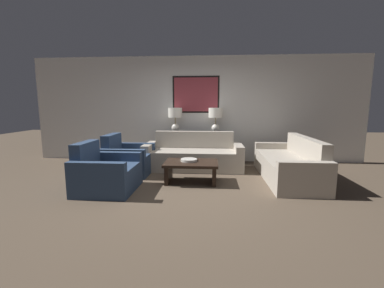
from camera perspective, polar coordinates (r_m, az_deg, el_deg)
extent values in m
plane|color=brown|center=(4.41, -1.18, -10.42)|extent=(20.00, 20.00, 0.00)
cube|color=silver|center=(6.65, 0.89, 7.68)|extent=(8.43, 0.10, 2.65)
cube|color=black|center=(6.60, 0.86, 10.93)|extent=(1.18, 0.01, 0.92)
cube|color=#9E3842|center=(6.59, 0.86, 10.93)|extent=(1.10, 0.02, 0.84)
cube|color=black|center=(6.46, 0.72, -0.80)|extent=(1.56, 0.38, 0.75)
cylinder|color=silver|center=(6.46, -3.71, 2.66)|extent=(0.16, 0.16, 0.02)
sphere|color=silver|center=(6.45, -3.72, 3.62)|extent=(0.19, 0.19, 0.19)
cylinder|color=#8C7A51|center=(6.44, -3.73, 5.21)|extent=(0.02, 0.02, 0.16)
cylinder|color=white|center=(6.43, -3.75, 6.98)|extent=(0.34, 0.34, 0.23)
cylinder|color=silver|center=(6.40, 5.20, 2.58)|extent=(0.16, 0.16, 0.02)
sphere|color=silver|center=(6.39, 5.22, 3.55)|extent=(0.19, 0.19, 0.19)
cylinder|color=#8C7A51|center=(6.38, 5.24, 5.16)|extent=(0.02, 0.02, 0.16)
cylinder|color=white|center=(6.37, 5.26, 6.95)|extent=(0.34, 0.34, 0.23)
cube|color=#ADA393|center=(5.74, 0.22, -3.64)|extent=(1.84, 0.70, 0.43)
cube|color=#ADA393|center=(6.14, 0.52, -0.98)|extent=(1.84, 0.18, 0.82)
cube|color=#ADA393|center=(5.97, -9.43, -2.59)|extent=(0.18, 0.88, 0.57)
cube|color=#ADA393|center=(5.83, 10.24, -2.88)|extent=(0.18, 0.88, 0.57)
cube|color=#ADA393|center=(5.35, 19.29, -5.06)|extent=(0.70, 1.84, 0.43)
cube|color=#ADA393|center=(5.44, 23.88, -3.00)|extent=(0.18, 1.84, 0.82)
cube|color=#ADA393|center=(6.31, 17.79, -2.28)|extent=(0.88, 0.18, 0.57)
cube|color=#ADA393|center=(4.43, 23.81, -7.22)|extent=(0.88, 0.18, 0.57)
cube|color=black|center=(4.79, -0.19, -4.27)|extent=(0.99, 0.68, 0.05)
cube|color=black|center=(4.89, -5.24, -6.41)|extent=(0.07, 0.54, 0.34)
cube|color=black|center=(4.83, 4.94, -6.61)|extent=(0.07, 0.54, 0.34)
cylinder|color=beige|center=(4.84, -0.70, -3.58)|extent=(0.31, 0.31, 0.04)
cube|color=navy|center=(5.61, -12.87, -4.18)|extent=(0.74, 0.71, 0.43)
cube|color=navy|center=(5.73, -17.33, -2.05)|extent=(0.18, 0.71, 0.83)
cube|color=navy|center=(5.23, -15.21, -4.31)|extent=(0.92, 0.14, 0.59)
cube|color=navy|center=(6.02, -12.52, -2.52)|extent=(0.92, 0.14, 0.59)
cube|color=navy|center=(4.58, -17.08, -7.28)|extent=(0.74, 0.71, 0.43)
cube|color=navy|center=(4.72, -22.40, -4.57)|extent=(0.18, 0.71, 0.83)
cube|color=navy|center=(4.22, -20.39, -7.69)|extent=(0.92, 0.14, 0.59)
cube|color=navy|center=(4.97, -16.31, -5.03)|extent=(0.92, 0.14, 0.59)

